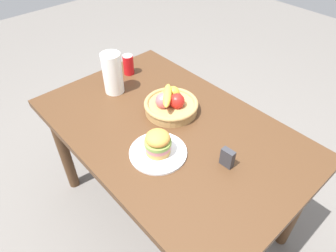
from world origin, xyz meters
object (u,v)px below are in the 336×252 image
at_px(soda_can, 128,65).
at_px(paper_towel_roll, 113,73).
at_px(sandwich, 158,143).
at_px(fruit_basket, 171,104).
at_px(plate, 158,152).
at_px(napkin_holder, 227,158).

relative_size(soda_can, paper_towel_roll, 0.53).
relative_size(sandwich, fruit_basket, 0.43).
bearing_deg(fruit_basket, sandwich, -52.94).
relative_size(plate, napkin_holder, 2.98).
bearing_deg(soda_can, fruit_basket, -7.47).
bearing_deg(napkin_holder, plate, -148.34).
bearing_deg(fruit_basket, soda_can, 172.53).
xyz_separation_m(plate, soda_can, (-0.65, 0.31, 0.06)).
height_order(sandwich, fruit_basket, fruit_basket).
xyz_separation_m(fruit_basket, napkin_holder, (0.45, -0.07, -0.00)).
xyz_separation_m(soda_can, napkin_holder, (0.91, -0.13, -0.02)).
distance_m(plate, sandwich, 0.06).
distance_m(sandwich, paper_towel_roll, 0.57).
relative_size(sandwich, paper_towel_roll, 0.52).
distance_m(sandwich, soda_can, 0.72).
xyz_separation_m(paper_towel_roll, napkin_holder, (0.81, 0.04, -0.07)).
bearing_deg(soda_can, napkin_holder, -8.39).
xyz_separation_m(soda_can, paper_towel_roll, (0.10, -0.18, 0.06)).
bearing_deg(plate, soda_can, 154.21).
bearing_deg(soda_can, plate, -25.79).
bearing_deg(paper_towel_roll, napkin_holder, 3.13).
relative_size(paper_towel_roll, napkin_holder, 2.67).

